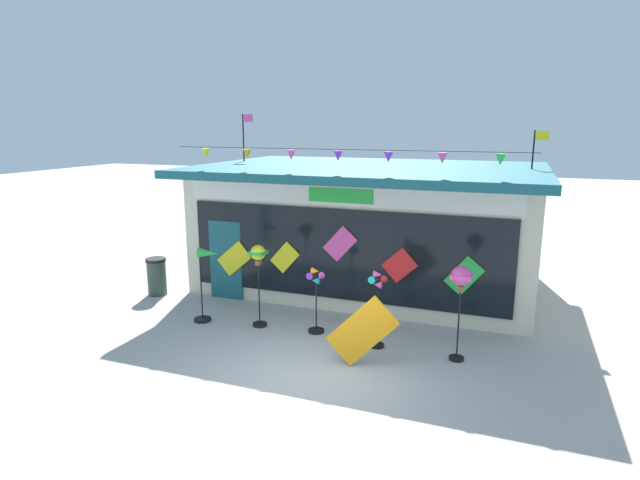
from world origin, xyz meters
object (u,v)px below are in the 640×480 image
object	(u,v)px
wind_spinner_far_left	(206,273)
wind_spinner_center_left	(316,295)
kite_shop_building	(372,224)
wind_spinner_left	(258,262)
display_kite_on_ground	(362,331)
wind_spinner_center_right	(377,299)
trash_bin	(157,276)
wind_spinner_right	(461,283)

from	to	relation	value
wind_spinner_far_left	wind_spinner_center_left	bearing A→B (deg)	6.33
kite_shop_building	wind_spinner_left	bearing A→B (deg)	-108.82
wind_spinner_center_left	display_kite_on_ground	size ratio (longest dim) A/B	1.17
wind_spinner_center_right	display_kite_on_ground	xyz separation A→B (m)	(-0.05, -0.86, -0.35)
wind_spinner_center_left	trash_bin	xyz separation A→B (m)	(-4.80, 0.92, -0.36)
kite_shop_building	wind_spinner_far_left	bearing A→B (deg)	-121.00
wind_spinner_center_left	wind_spinner_right	world-z (taller)	wind_spinner_right
wind_spinner_center_right	wind_spinner_far_left	bearing A→B (deg)	-179.97
wind_spinner_center_right	wind_spinner_right	size ratio (longest dim) A/B	0.86
wind_spinner_left	wind_spinner_right	xyz separation A→B (m)	(4.26, -0.21, 0.07)
wind_spinner_left	trash_bin	world-z (taller)	wind_spinner_left
wind_spinner_center_left	wind_spinner_far_left	bearing A→B (deg)	-173.67
wind_spinner_center_left	wind_spinner_center_right	world-z (taller)	wind_spinner_center_right
wind_spinner_far_left	wind_spinner_center_left	distance (m)	2.52
wind_spinner_left	wind_spinner_center_left	size ratio (longest dim) A/B	1.27
wind_spinner_center_left	wind_spinner_right	bearing A→B (deg)	-5.51
wind_spinner_right	wind_spinner_left	bearing A→B (deg)	177.21
trash_bin	kite_shop_building	bearing A→B (deg)	32.42
wind_spinner_right	kite_shop_building	bearing A→B (deg)	123.49
wind_spinner_far_left	wind_spinner_center_right	world-z (taller)	wind_spinner_far_left
trash_bin	display_kite_on_ground	distance (m)	6.48
wind_spinner_far_left	display_kite_on_ground	world-z (taller)	wind_spinner_far_left
wind_spinner_center_left	wind_spinner_center_right	bearing A→B (deg)	-11.06
kite_shop_building	wind_spinner_left	world-z (taller)	kite_shop_building
wind_spinner_left	wind_spinner_center_left	world-z (taller)	wind_spinner_left
kite_shop_building	display_kite_on_ground	bearing A→B (deg)	-76.43
wind_spinner_left	wind_spinner_center_right	xyz separation A→B (m)	(2.70, -0.20, -0.43)
wind_spinner_left	wind_spinner_center_right	distance (m)	2.74
wind_spinner_far_left	wind_spinner_left	world-z (taller)	wind_spinner_left
wind_spinner_right	trash_bin	distance (m)	7.92
trash_bin	wind_spinner_center_right	bearing A→B (deg)	-10.91
wind_spinner_far_left	kite_shop_building	bearing A→B (deg)	59.00
display_kite_on_ground	wind_spinner_far_left	bearing A→B (deg)	167.40
trash_bin	display_kite_on_ground	bearing A→B (deg)	-18.47
kite_shop_building	wind_spinner_far_left	distance (m)	5.05
wind_spinner_far_left	wind_spinner_right	xyz separation A→B (m)	(5.45, -0.01, 0.37)
display_kite_on_ground	wind_spinner_center_left	bearing A→B (deg)	140.03
wind_spinner_left	wind_spinner_right	world-z (taller)	wind_spinner_right
wind_spinner_right	display_kite_on_ground	size ratio (longest dim) A/B	1.49
wind_spinner_left	wind_spinner_center_right	bearing A→B (deg)	-4.15
wind_spinner_left	wind_spinner_center_left	bearing A→B (deg)	3.45
kite_shop_building	wind_spinner_center_left	bearing A→B (deg)	-91.49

